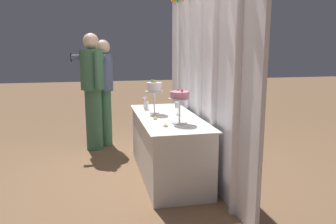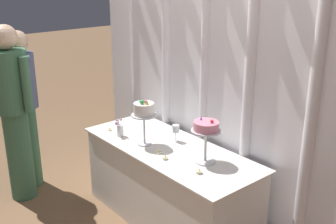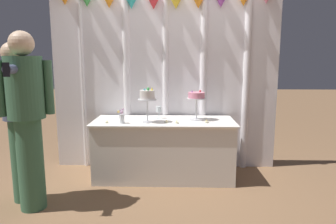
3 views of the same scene
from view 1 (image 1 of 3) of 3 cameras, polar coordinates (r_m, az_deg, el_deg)
ground_plane at (r=4.29m, az=-1.38°, el=-10.66°), size 24.00×24.00×0.00m
draped_curtain at (r=4.08m, az=5.90°, el=8.37°), size 3.08×0.18×2.57m
cake_table at (r=4.18m, az=-0.05°, el=-5.76°), size 1.78×0.72×0.75m
cake_display_nearleft at (r=4.20m, az=-2.34°, el=3.98°), size 0.23×0.23×0.44m
cake_display_nearright at (r=3.66m, az=1.97°, el=2.34°), size 0.24×0.24×0.38m
wine_glass at (r=4.17m, az=1.58°, el=1.12°), size 0.07×0.07×0.16m
flower_vase at (r=4.53m, az=-3.79°, el=1.37°), size 0.09×0.09×0.18m
tealight_far_left at (r=4.71m, az=-4.08°, el=0.94°), size 0.04×0.04×0.03m
tealight_near_left at (r=4.02m, az=-2.03°, el=-0.78°), size 0.05×0.05×0.04m
tealight_near_right at (r=3.90m, az=-2.16°, el=-1.15°), size 0.05×0.05×0.04m
tealight_far_right at (r=3.56m, az=-0.41°, el=-2.32°), size 0.05×0.05×0.04m
guest_girl_blue_dress at (r=5.45m, az=-10.86°, el=4.26°), size 0.45×0.64×1.69m
guest_man_pink_jacket at (r=5.26m, az=-12.64°, el=4.15°), size 0.49×0.45×1.78m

